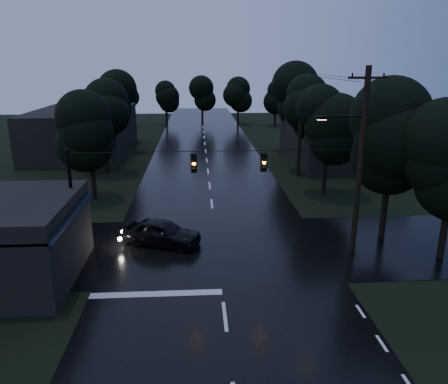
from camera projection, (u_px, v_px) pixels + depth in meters
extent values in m
cube|color=black|center=(208.00, 172.00, 42.02)|extent=(12.00, 120.00, 0.02)
cube|color=black|center=(217.00, 248.00, 24.81)|extent=(60.00, 9.00, 0.02)
cube|color=black|center=(6.00, 217.00, 20.42)|extent=(6.00, 7.00, 0.12)
cube|color=black|center=(72.00, 215.00, 20.60)|extent=(0.30, 7.00, 0.15)
cylinder|color=black|center=(51.00, 278.00, 18.20)|extent=(0.10, 0.10, 3.00)
cylinder|color=black|center=(86.00, 226.00, 23.94)|extent=(0.10, 0.10, 3.00)
cube|color=#FFB766|center=(63.00, 242.00, 19.36)|extent=(0.06, 1.60, 0.50)
cube|color=#FFB766|center=(79.00, 220.00, 21.94)|extent=(0.06, 1.20, 0.50)
cube|color=black|center=(339.00, 140.00, 46.06)|extent=(10.00, 14.00, 4.40)
cube|color=black|center=(83.00, 131.00, 50.02)|extent=(10.00, 16.00, 5.00)
cylinder|color=black|center=(360.00, 164.00, 22.87)|extent=(0.30, 0.30, 10.00)
cube|color=black|center=(368.00, 78.00, 21.61)|extent=(2.00, 0.12, 0.12)
cylinder|color=black|center=(343.00, 116.00, 22.09)|extent=(2.20, 0.10, 0.10)
cube|color=black|center=(322.00, 118.00, 22.04)|extent=(0.60, 0.25, 0.18)
cube|color=#FFB266|center=(322.00, 120.00, 22.07)|extent=(0.45, 0.18, 0.03)
cylinder|color=black|center=(300.00, 135.00, 39.53)|extent=(0.30, 0.30, 7.50)
cube|color=black|center=(301.00, 100.00, 38.63)|extent=(2.00, 0.12, 0.12)
cylinder|color=black|center=(73.00, 206.00, 22.54)|extent=(0.18, 0.18, 6.00)
cylinder|color=black|center=(217.00, 151.00, 22.19)|extent=(15.00, 0.03, 0.03)
cube|color=black|center=(194.00, 163.00, 22.29)|extent=(0.32, 0.25, 1.00)
sphere|color=orange|center=(194.00, 164.00, 22.15)|extent=(0.18, 0.18, 0.18)
cube|color=black|center=(264.00, 162.00, 22.51)|extent=(0.32, 0.25, 1.00)
sphere|color=orange|center=(264.00, 163.00, 22.36)|extent=(0.18, 0.18, 0.18)
cylinder|color=black|center=(384.00, 215.00, 25.97)|extent=(0.36, 0.36, 2.80)
sphere|color=black|center=(390.00, 159.00, 24.99)|extent=(4.48, 4.48, 4.48)
sphere|color=black|center=(392.00, 138.00, 24.65)|extent=(4.48, 4.48, 4.48)
sphere|color=black|center=(394.00, 117.00, 24.31)|extent=(4.48, 4.48, 4.48)
cylinder|color=black|center=(443.00, 236.00, 23.27)|extent=(0.36, 0.36, 2.45)
cylinder|color=black|center=(94.00, 183.00, 33.47)|extent=(0.36, 0.36, 2.45)
sphere|color=black|center=(90.00, 145.00, 32.62)|extent=(3.92, 3.92, 3.92)
sphere|color=black|center=(89.00, 131.00, 32.32)|extent=(3.92, 3.92, 3.92)
sphere|color=black|center=(88.00, 117.00, 32.02)|extent=(3.92, 3.92, 3.92)
cylinder|color=black|center=(106.00, 160.00, 41.06)|extent=(0.36, 0.36, 2.62)
sphere|color=black|center=(103.00, 126.00, 40.15)|extent=(4.20, 4.20, 4.20)
sphere|color=black|center=(102.00, 114.00, 39.83)|extent=(4.20, 4.20, 4.20)
sphere|color=black|center=(101.00, 101.00, 39.50)|extent=(4.20, 4.20, 4.20)
cylinder|color=black|center=(118.00, 141.00, 50.56)|extent=(0.36, 0.36, 2.80)
sphere|color=black|center=(116.00, 111.00, 49.59)|extent=(4.48, 4.48, 4.48)
sphere|color=black|center=(115.00, 100.00, 49.25)|extent=(4.48, 4.48, 4.48)
sphere|color=black|center=(114.00, 89.00, 48.90)|extent=(4.48, 4.48, 4.48)
cylinder|color=black|center=(324.00, 178.00, 34.54)|extent=(0.36, 0.36, 2.62)
sphere|color=black|center=(327.00, 138.00, 33.62)|extent=(4.20, 4.20, 4.20)
sphere|color=black|center=(328.00, 124.00, 33.30)|extent=(4.20, 4.20, 4.20)
sphere|color=black|center=(329.00, 109.00, 32.98)|extent=(4.20, 4.20, 4.20)
cylinder|color=black|center=(307.00, 156.00, 42.20)|extent=(0.36, 0.36, 2.80)
sphere|color=black|center=(309.00, 121.00, 41.22)|extent=(4.48, 4.48, 4.48)
sphere|color=black|center=(310.00, 108.00, 40.88)|extent=(4.48, 4.48, 4.48)
sphere|color=black|center=(310.00, 95.00, 40.54)|extent=(4.48, 4.48, 4.48)
cylinder|color=black|center=(291.00, 138.00, 51.77)|extent=(0.36, 0.36, 2.97)
sphere|color=black|center=(293.00, 107.00, 50.74)|extent=(4.76, 4.76, 4.76)
sphere|color=black|center=(293.00, 96.00, 50.37)|extent=(4.76, 4.76, 4.76)
sphere|color=black|center=(294.00, 85.00, 50.01)|extent=(4.76, 4.76, 4.76)
imported|color=black|center=(162.00, 232.00, 25.01)|extent=(4.86, 3.20, 1.54)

